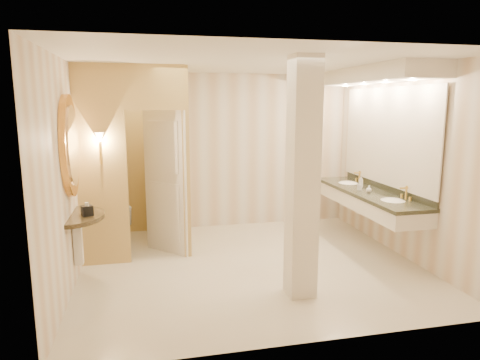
# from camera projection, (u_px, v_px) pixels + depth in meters

# --- Properties ---
(floor) EXTENTS (4.50, 4.50, 0.00)m
(floor) POSITION_uv_depth(u_px,v_px,m) (250.00, 265.00, 5.87)
(floor) COLOR beige
(floor) RESTS_ON ground
(ceiling) EXTENTS (4.50, 4.50, 0.00)m
(ceiling) POSITION_uv_depth(u_px,v_px,m) (251.00, 62.00, 5.39)
(ceiling) COLOR silver
(ceiling) RESTS_ON wall_back
(wall_back) EXTENTS (4.50, 0.02, 2.70)m
(wall_back) POSITION_uv_depth(u_px,v_px,m) (224.00, 151.00, 7.56)
(wall_back) COLOR beige
(wall_back) RESTS_ON floor
(wall_front) EXTENTS (4.50, 0.02, 2.70)m
(wall_front) POSITION_uv_depth(u_px,v_px,m) (306.00, 201.00, 3.71)
(wall_front) COLOR beige
(wall_front) RESTS_ON floor
(wall_left) EXTENTS (0.02, 4.00, 2.70)m
(wall_left) POSITION_uv_depth(u_px,v_px,m) (70.00, 174.00, 5.16)
(wall_left) COLOR beige
(wall_left) RESTS_ON floor
(wall_right) EXTENTS (0.02, 4.00, 2.70)m
(wall_right) POSITION_uv_depth(u_px,v_px,m) (403.00, 163.00, 6.11)
(wall_right) COLOR beige
(wall_right) RESTS_ON floor
(toilet_closet) EXTENTS (1.50, 1.55, 2.70)m
(toilet_closet) POSITION_uv_depth(u_px,v_px,m) (160.00, 159.00, 6.31)
(toilet_closet) COLOR tan
(toilet_closet) RESTS_ON floor
(wall_sconce) EXTENTS (0.14, 0.14, 0.42)m
(wall_sconce) POSITION_uv_depth(u_px,v_px,m) (100.00, 139.00, 5.57)
(wall_sconce) COLOR gold
(wall_sconce) RESTS_ON toilet_closet
(vanity) EXTENTS (0.75, 2.66, 2.09)m
(vanity) POSITION_uv_depth(u_px,v_px,m) (373.00, 141.00, 6.39)
(vanity) COLOR silver
(vanity) RESTS_ON floor
(console_shelf) EXTENTS (0.92, 0.92, 1.91)m
(console_shelf) POSITION_uv_depth(u_px,v_px,m) (71.00, 177.00, 5.04)
(console_shelf) COLOR black
(console_shelf) RESTS_ON floor
(pillar) EXTENTS (0.31, 0.31, 2.70)m
(pillar) POSITION_uv_depth(u_px,v_px,m) (303.00, 180.00, 4.75)
(pillar) COLOR silver
(pillar) RESTS_ON floor
(tissue_box) EXTENTS (0.16, 0.16, 0.12)m
(tissue_box) POSITION_uv_depth(u_px,v_px,m) (87.00, 211.00, 5.07)
(tissue_box) COLOR black
(tissue_box) RESTS_ON console_shelf
(toilet) EXTENTS (0.52, 0.73, 0.68)m
(toilet) POSITION_uv_depth(u_px,v_px,m) (116.00, 223.00, 6.68)
(toilet) COLOR white
(toilet) RESTS_ON floor
(soap_bottle_a) EXTENTS (0.06, 0.06, 0.12)m
(soap_bottle_a) POSITION_uv_depth(u_px,v_px,m) (360.00, 186.00, 6.56)
(soap_bottle_a) COLOR beige
(soap_bottle_a) RESTS_ON vanity
(soap_bottle_b) EXTENTS (0.10, 0.10, 0.11)m
(soap_bottle_b) POSITION_uv_depth(u_px,v_px,m) (369.00, 189.00, 6.38)
(soap_bottle_b) COLOR silver
(soap_bottle_b) RESTS_ON vanity
(soap_bottle_c) EXTENTS (0.09, 0.09, 0.19)m
(soap_bottle_c) POSITION_uv_depth(u_px,v_px,m) (361.00, 181.00, 6.75)
(soap_bottle_c) COLOR #C6B28C
(soap_bottle_c) RESTS_ON vanity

